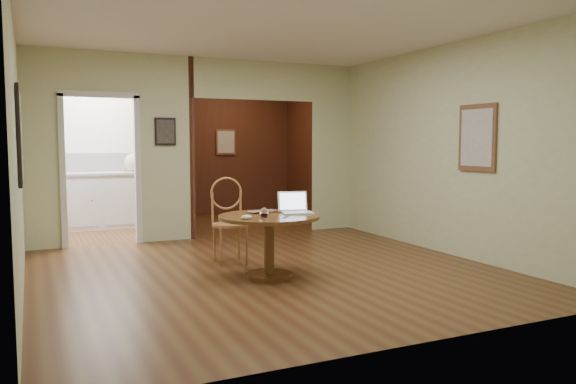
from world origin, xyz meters
name	(u,v)px	position (x,y,z in m)	size (l,w,h in m)	color
floor	(271,272)	(0.00, 0.00, 0.00)	(5.00, 5.00, 0.00)	#4A2715
room_shell	(165,152)	(-0.47, 3.10, 1.29)	(5.20, 7.50, 5.00)	white
dining_table	(269,231)	(-0.11, -0.21, 0.50)	(1.08, 1.08, 0.67)	brown
chair	(229,215)	(-0.25, 0.70, 0.57)	(0.46, 0.46, 1.03)	#A76B3B
open_laptop	(295,207)	(0.23, -0.15, 0.74)	(0.37, 0.35, 0.23)	white
closed_laptop	(265,212)	(-0.08, -0.03, 0.69)	(0.33, 0.21, 0.03)	#B9B8BD
mouse	(247,217)	(-0.44, -0.43, 0.70)	(0.11, 0.06, 0.05)	white
wine_glass	(264,212)	(-0.22, -0.35, 0.73)	(0.10, 0.10, 0.11)	white
pen	(285,217)	(-0.03, -0.45, 0.68)	(0.01, 0.01, 0.13)	navy
kitchen_cabinet	(100,200)	(-1.35, 4.20, 0.47)	(2.06, 0.60, 0.94)	silver
grocery_bag	(134,162)	(-0.77, 4.20, 1.10)	(0.32, 0.27, 0.32)	beige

